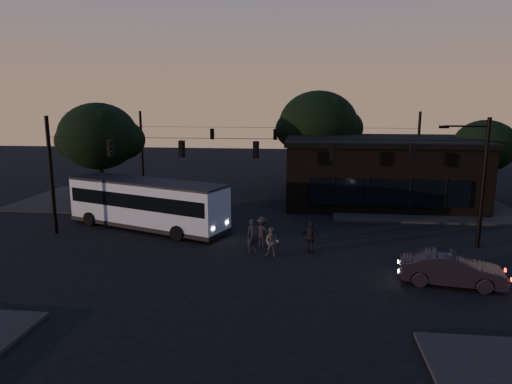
# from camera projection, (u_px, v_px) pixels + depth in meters

# --- Properties ---
(ground) EXTENTS (120.00, 120.00, 0.00)m
(ground) POSITION_uv_depth(u_px,v_px,m) (248.00, 262.00, 24.12)
(ground) COLOR black
(ground) RESTS_ON ground
(sidewalk_far_right) EXTENTS (14.00, 10.00, 0.15)m
(sidewalk_far_right) POSITION_uv_depth(u_px,v_px,m) (419.00, 207.00, 36.43)
(sidewalk_far_right) COLOR black
(sidewalk_far_right) RESTS_ON ground
(sidewalk_far_left) EXTENTS (14.00, 10.00, 0.15)m
(sidewalk_far_left) POSITION_uv_depth(u_px,v_px,m) (108.00, 199.00, 39.30)
(sidewalk_far_left) COLOR black
(sidewalk_far_left) RESTS_ON ground
(building) EXTENTS (15.40, 10.41, 5.40)m
(building) POSITION_uv_depth(u_px,v_px,m) (379.00, 170.00, 38.18)
(building) COLOR black
(building) RESTS_ON ground
(tree_behind) EXTENTS (7.60, 7.60, 9.43)m
(tree_behind) POSITION_uv_depth(u_px,v_px,m) (318.00, 125.00, 43.93)
(tree_behind) COLOR black
(tree_behind) RESTS_ON ground
(tree_right) EXTENTS (5.20, 5.20, 6.86)m
(tree_right) POSITION_uv_depth(u_px,v_px,m) (484.00, 146.00, 38.78)
(tree_right) COLOR black
(tree_right) RESTS_ON ground
(tree_left) EXTENTS (6.40, 6.40, 8.30)m
(tree_left) POSITION_uv_depth(u_px,v_px,m) (98.00, 136.00, 37.26)
(tree_left) COLOR black
(tree_left) RESTS_ON ground
(signal_rig_near) EXTENTS (26.24, 0.30, 7.50)m
(signal_rig_near) POSITION_uv_depth(u_px,v_px,m) (256.00, 168.00, 27.16)
(signal_rig_near) COLOR black
(signal_rig_near) RESTS_ON ground
(signal_rig_far) EXTENTS (26.24, 0.30, 7.50)m
(signal_rig_far) POSITION_uv_depth(u_px,v_px,m) (275.00, 147.00, 42.81)
(signal_rig_far) COLOR black
(signal_rig_far) RESTS_ON ground
(bus) EXTENTS (11.72, 6.66, 3.25)m
(bus) POSITION_uv_depth(u_px,v_px,m) (147.00, 202.00, 30.23)
(bus) COLOR #91A4B9
(bus) RESTS_ON ground
(car) EXTENTS (4.81, 2.38, 1.52)m
(car) POSITION_uv_depth(u_px,v_px,m) (452.00, 269.00, 20.99)
(car) COLOR black
(car) RESTS_ON ground
(pedestrian_a) EXTENTS (0.81, 0.68, 1.89)m
(pedestrian_a) POSITION_uv_depth(u_px,v_px,m) (253.00, 236.00, 25.61)
(pedestrian_a) COLOR black
(pedestrian_a) RESTS_ON ground
(pedestrian_b) EXTENTS (0.91, 0.78, 1.65)m
(pedestrian_b) POSITION_uv_depth(u_px,v_px,m) (272.00, 242.00, 24.82)
(pedestrian_b) COLOR #4C4745
(pedestrian_b) RESTS_ON ground
(pedestrian_c) EXTENTS (1.13, 0.69, 1.80)m
(pedestrian_c) POSITION_uv_depth(u_px,v_px,m) (311.00, 237.00, 25.45)
(pedestrian_c) COLOR black
(pedestrian_c) RESTS_ON ground
(pedestrian_d) EXTENTS (1.32, 1.04, 1.79)m
(pedestrian_d) POSITION_uv_depth(u_px,v_px,m) (262.00, 232.00, 26.58)
(pedestrian_d) COLOR black
(pedestrian_d) RESTS_ON ground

